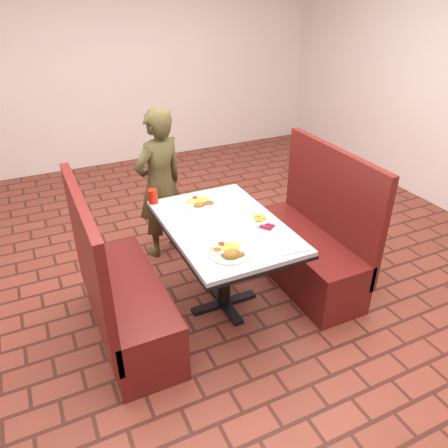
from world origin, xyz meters
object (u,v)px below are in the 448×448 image
at_px(far_dinner_plate, 200,201).
at_px(diner_person, 160,185).
at_px(booth_bench_left, 122,299).
at_px(red_tumbler, 153,196).
at_px(dining_table, 224,235).
at_px(plantain_plate, 259,218).
at_px(booth_bench_right, 309,247).
at_px(near_dinner_plate, 229,250).

bearing_deg(far_dinner_plate, diner_person, 102.72).
distance_m(booth_bench_left, red_tumbler, 0.85).
distance_m(dining_table, plantain_plate, 0.29).
distance_m(booth_bench_right, red_tumbler, 1.37).
xyz_separation_m(booth_bench_left, red_tumbler, (0.44, 0.56, 0.48)).
height_order(diner_person, far_dinner_plate, diner_person).
xyz_separation_m(booth_bench_left, diner_person, (0.63, 0.98, 0.37)).
bearing_deg(plantain_plate, red_tumbler, 135.62).
bearing_deg(diner_person, far_dinner_plate, 82.35).
xyz_separation_m(dining_table, far_dinner_plate, (-0.03, 0.37, 0.12)).
bearing_deg(diner_person, dining_table, 79.41).
relative_size(diner_person, near_dinner_plate, 4.81).
bearing_deg(booth_bench_left, booth_bench_right, 0.00).
distance_m(diner_person, far_dinner_plate, 0.63).
xyz_separation_m(booth_bench_right, diner_person, (-0.97, 0.98, 0.37)).
distance_m(far_dinner_plate, plantain_plate, 0.52).
bearing_deg(booth_bench_left, near_dinner_plate, -29.31).
relative_size(dining_table, diner_person, 0.87).
bearing_deg(dining_table, far_dinner_plate, 94.81).
distance_m(diner_person, plantain_plate, 1.13).
xyz_separation_m(near_dinner_plate, red_tumbler, (-0.22, 0.93, 0.02)).
bearing_deg(far_dinner_plate, red_tumbler, 150.44).
height_order(diner_person, plantain_plate, diner_person).
relative_size(booth_bench_left, booth_bench_right, 1.00).
bearing_deg(plantain_plate, booth_bench_left, 177.05).
bearing_deg(diner_person, near_dinner_plate, 70.82).
bearing_deg(near_dinner_plate, plantain_plate, 37.68).
height_order(plantain_plate, red_tumbler, red_tumbler).
bearing_deg(red_tumbler, far_dinner_plate, -29.56).
xyz_separation_m(diner_person, plantain_plate, (0.43, -1.04, 0.07)).
distance_m(booth_bench_right, near_dinner_plate, 1.11).
relative_size(booth_bench_left, red_tumbler, 10.64).
relative_size(booth_bench_right, diner_person, 0.86).
xyz_separation_m(near_dinner_plate, far_dinner_plate, (0.11, 0.74, -0.01)).
bearing_deg(booth_bench_right, red_tumbler, 154.34).
bearing_deg(booth_bench_left, plantain_plate, -2.95).
height_order(dining_table, plantain_plate, plantain_plate).
bearing_deg(dining_table, diner_person, 99.79).
relative_size(booth_bench_left, far_dinner_plate, 4.37).
height_order(diner_person, red_tumbler, diner_person).
xyz_separation_m(dining_table, near_dinner_plate, (-0.14, -0.37, 0.13)).
height_order(dining_table, red_tumbler, red_tumbler).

